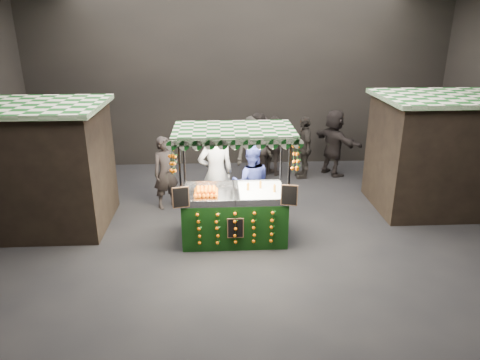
{
  "coord_description": "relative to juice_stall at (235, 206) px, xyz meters",
  "views": [
    {
      "loc": [
        -0.66,
        -7.78,
        4.21
      ],
      "look_at": [
        -0.2,
        0.61,
        1.08
      ],
      "focal_mm": 33.06,
      "sensor_mm": 36.0,
      "label": 1
    }
  ],
  "objects": [
    {
      "name": "market_hall",
      "position": [
        0.33,
        -0.14,
        2.68
      ],
      "size": [
        12.1,
        10.1,
        5.05
      ],
      "color": "black",
      "rests_on": "ground"
    },
    {
      "name": "shopper_2",
      "position": [
        1.25,
        3.74,
        0.14
      ],
      "size": [
        1.0,
        0.96,
        1.67
      ],
      "rotation": [
        0.0,
        0.0,
        2.4
      ],
      "color": "#2B2423",
      "rests_on": "ground"
    },
    {
      "name": "juice_stall",
      "position": [
        0.0,
        0.0,
        0.0
      ],
      "size": [
        2.33,
        1.37,
        2.26
      ],
      "color": "black",
      "rests_on": "ground"
    },
    {
      "name": "shopper_1",
      "position": [
        0.8,
        3.2,
        0.24
      ],
      "size": [
        1.09,
        0.96,
        1.87
      ],
      "rotation": [
        0.0,
        0.0,
        -0.32
      ],
      "color": "black",
      "rests_on": "ground"
    },
    {
      "name": "vendor_blue",
      "position": [
        0.39,
        0.87,
        0.15
      ],
      "size": [
        0.87,
        0.7,
        1.7
      ],
      "rotation": [
        0.0,
        0.0,
        3.08
      ],
      "color": "navy",
      "rests_on": "ground"
    },
    {
      "name": "shopper_0",
      "position": [
        -1.5,
        1.66,
        0.14
      ],
      "size": [
        0.74,
        0.66,
        1.69
      ],
      "rotation": [
        0.0,
        0.0,
        0.53
      ],
      "color": "#2D2624",
      "rests_on": "ground"
    },
    {
      "name": "neighbour_stall_left",
      "position": [
        -4.07,
        0.86,
        0.61
      ],
      "size": [
        3.0,
        2.2,
        2.6
      ],
      "color": "black",
      "rests_on": "ground"
    },
    {
      "name": "shopper_4",
      "position": [
        -3.75,
        3.84,
        0.15
      ],
      "size": [
        0.98,
        0.82,
        1.7
      ],
      "rotation": [
        0.0,
        0.0,
        3.53
      ],
      "color": "black",
      "rests_on": "ground"
    },
    {
      "name": "shopper_3",
      "position": [
        0.65,
        3.25,
        0.2
      ],
      "size": [
        1.34,
        1.22,
        1.8
      ],
      "rotation": [
        0.0,
        0.0,
        0.62
      ],
      "color": "#2E2A26",
      "rests_on": "ground"
    },
    {
      "name": "shopper_5",
      "position": [
        2.9,
        3.7,
        0.22
      ],
      "size": [
        1.3,
        1.75,
        1.84
      ],
      "rotation": [
        0.0,
        0.0,
        2.08
      ],
      "color": "black",
      "rests_on": "ground"
    },
    {
      "name": "ground",
      "position": [
        0.33,
        -0.14,
        -0.7
      ],
      "size": [
        12.0,
        12.0,
        0.0
      ],
      "primitive_type": "plane",
      "color": "black",
      "rests_on": "ground"
    },
    {
      "name": "vendor_grey",
      "position": [
        -0.36,
        0.96,
        0.35
      ],
      "size": [
        0.86,
        0.66,
        2.1
      ],
      "rotation": [
        0.0,
        0.0,
        3.37
      ],
      "color": "slate",
      "rests_on": "ground"
    },
    {
      "name": "neighbour_stall_right",
      "position": [
        4.73,
        1.36,
        0.61
      ],
      "size": [
        3.0,
        2.2,
        2.6
      ],
      "color": "black",
      "rests_on": "ground"
    },
    {
      "name": "shopper_7",
      "position": [
        2.04,
        3.52,
        0.15
      ],
      "size": [
        0.45,
        1.01,
        1.7
      ],
      "rotation": [
        0.0,
        0.0,
        -1.54
      ],
      "color": "black",
      "rests_on": "ground"
    },
    {
      "name": "shopper_6",
      "position": [
        0.9,
        3.86,
        0.11
      ],
      "size": [
        0.51,
        0.66,
        1.62
      ],
      "rotation": [
        0.0,
        0.0,
        -1.36
      ],
      "color": "black",
      "rests_on": "ground"
    }
  ]
}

